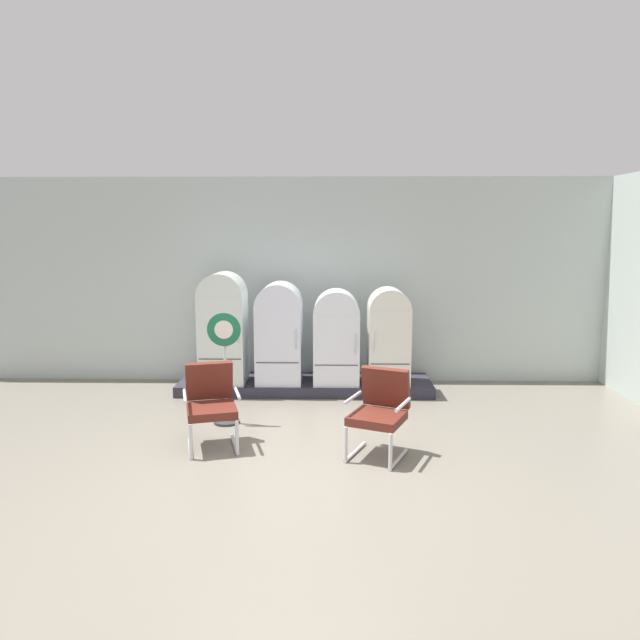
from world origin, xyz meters
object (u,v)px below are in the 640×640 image
refrigerator_1 (279,330)px  armchair_right (380,409)px  sign_stand (225,373)px  armchair_left (211,401)px  refrigerator_0 (223,324)px  refrigerator_2 (336,334)px  refrigerator_3 (389,333)px

refrigerator_1 → armchair_right: refrigerator_1 is taller
sign_stand → armchair_right: bearing=-28.3°
armchair_right → sign_stand: sign_stand is taller
refrigerator_1 → armchair_left: refrigerator_1 is taller
refrigerator_0 → armchair_left: size_ratio=1.75×
refrigerator_0 → armchair_left: (0.25, -2.14, -0.50)m
refrigerator_1 → armchair_right: 2.76m
armchair_left → armchair_right: bearing=-7.0°
refrigerator_0 → refrigerator_1: refrigerator_0 is taller
refrigerator_1 → sign_stand: bearing=-110.6°
refrigerator_2 → refrigerator_1: bearing=177.2°
armchair_right → armchair_left: bearing=173.0°
sign_stand → refrigerator_1: bearing=69.4°
armchair_left → sign_stand: sign_stand is taller
refrigerator_0 → refrigerator_2: (1.64, 0.00, -0.14)m
refrigerator_1 → refrigerator_2: (0.83, -0.04, -0.06)m
refrigerator_0 → armchair_right: 3.19m
refrigerator_2 → armchair_right: bearing=-79.4°
refrigerator_1 → refrigerator_3: size_ratio=1.05×
armchair_right → sign_stand: size_ratio=0.66×
refrigerator_0 → armchair_right: bearing=-48.6°
refrigerator_0 → armchair_right: refrigerator_0 is taller
refrigerator_3 → armchair_left: refrigerator_3 is taller
refrigerator_3 → sign_stand: bearing=-147.0°
refrigerator_3 → refrigerator_1: bearing=178.2°
refrigerator_0 → armchair_right: (2.09, -2.36, -0.50)m
refrigerator_2 → sign_stand: 1.97m
armchair_right → sign_stand: bearing=151.7°
refrigerator_0 → refrigerator_3: size_ratio=1.16×
refrigerator_0 → sign_stand: refrigerator_0 is taller
refrigerator_0 → refrigerator_2: bearing=0.1°
refrigerator_1 → sign_stand: (-0.54, -1.43, -0.29)m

